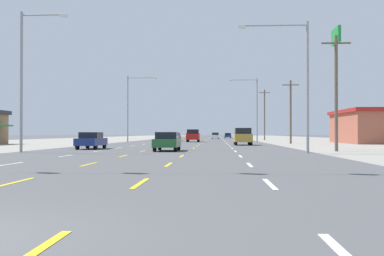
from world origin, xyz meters
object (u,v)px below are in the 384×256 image
object	(u,v)px
sedan_far_left_near	(91,140)
streetlight_right_row_0	(299,75)
sedan_inner_left_far	(175,137)
hatchback_inner_right_farthest	(215,136)
sedan_far_right_distant_b	(228,135)
sedan_center_turn_nearest	(167,141)
suv_far_right_mid	(243,136)
suv_center_turn_midfar	(193,135)
hatchback_far_left_farther	(171,136)
streetlight_left_row_1	(131,104)
streetlight_left_row_0	(25,72)
streetlight_right_row_1	(254,105)
pole_sign_right_row_1	(336,58)
hatchback_inner_left_distant_a	(189,135)

from	to	relation	value
sedan_far_left_near	streetlight_right_row_0	distance (m)	18.77
sedan_inner_left_far	streetlight_right_row_0	world-z (taller)	streetlight_right_row_0
streetlight_right_row_0	sedan_inner_left_far	bearing A→B (deg)	104.48
hatchback_inner_right_farthest	sedan_far_right_distant_b	world-z (taller)	hatchback_inner_right_farthest
sedan_center_turn_nearest	suv_far_right_mid	distance (m)	19.68
suv_center_turn_midfar	sedan_far_right_distant_b	xyz separation A→B (m)	(6.88, 56.22, -0.27)
hatchback_far_left_farther	streetlight_left_row_1	world-z (taller)	streetlight_left_row_1
streetlight_left_row_0	streetlight_left_row_1	xyz separation A→B (m)	(0.18, 39.95, 0.30)
suv_center_turn_midfar	streetlight_right_row_1	xyz separation A→B (m)	(9.55, -1.08, 4.76)
hatchback_far_left_farther	pole_sign_right_row_1	bearing A→B (deg)	-73.39
suv_center_turn_midfar	hatchback_inner_right_farthest	world-z (taller)	suv_center_turn_midfar
suv_center_turn_midfar	streetlight_right_row_0	bearing A→B (deg)	-77.04
hatchback_inner_left_distant_a	streetlight_right_row_0	xyz separation A→B (m)	(13.12, -94.58, 4.64)
sedan_inner_left_far	hatchback_inner_right_farthest	bearing A→B (deg)	76.34
sedan_center_turn_nearest	sedan_inner_left_far	size ratio (longest dim) A/B	1.00
suv_center_turn_midfar	hatchback_inner_right_farthest	bearing A→B (deg)	84.98
sedan_far_left_near	streetlight_left_row_0	world-z (taller)	streetlight_left_row_0
sedan_center_turn_nearest	pole_sign_right_row_1	world-z (taller)	pole_sign_right_row_1
sedan_center_turn_nearest	sedan_far_left_near	world-z (taller)	same
suv_far_right_mid	streetlight_right_row_1	xyz separation A→B (m)	(2.80, 18.33, 4.76)
suv_far_right_mid	hatchback_inner_left_distant_a	distance (m)	73.71
suv_center_turn_midfar	hatchback_far_left_farther	distance (m)	38.51
sedan_inner_left_far	sedan_far_right_distant_b	world-z (taller)	same
sedan_center_turn_nearest	hatchback_inner_left_distant_a	bearing A→B (deg)	92.24
suv_center_turn_midfar	sedan_far_right_distant_b	distance (m)	56.64
suv_far_right_mid	hatchback_inner_left_distant_a	world-z (taller)	suv_far_right_mid
hatchback_far_left_farther	hatchback_inner_left_distant_a	xyz separation A→B (m)	(3.63, 15.74, 0.00)
sedan_far_right_distant_b	pole_sign_right_row_1	xyz separation A→B (m)	(7.04, -89.59, 7.08)
pole_sign_right_row_1	streetlight_right_row_1	bearing A→B (deg)	97.70
suv_far_right_mid	sedan_far_right_distant_b	size ratio (longest dim) A/B	1.09
hatchback_far_left_farther	sedan_inner_left_far	bearing A→B (deg)	-82.63
sedan_inner_left_far	suv_far_right_mid	bearing A→B (deg)	-70.33
hatchback_inner_right_farthest	sedan_far_right_distant_b	bearing A→B (deg)	78.62
suv_far_right_mid	sedan_center_turn_nearest	bearing A→B (deg)	-110.42
hatchback_inner_left_distant_a	pole_sign_right_row_1	bearing A→B (deg)	-78.55
hatchback_inner_left_distant_a	pole_sign_right_row_1	world-z (taller)	pole_sign_right_row_1
suv_center_turn_midfar	streetlight_right_row_0	size ratio (longest dim) A/B	0.54
sedan_inner_left_far	streetlight_right_row_0	distance (m)	52.70
suv_far_right_mid	sedan_far_right_distant_b	world-z (taller)	suv_far_right_mid
hatchback_inner_right_farthest	streetlight_right_row_1	bearing A→B (deg)	-81.36
sedan_far_right_distant_b	pole_sign_right_row_1	size ratio (longest dim) A/B	0.43
hatchback_far_left_farther	streetlight_left_row_1	bearing A→B (deg)	-93.66
hatchback_far_left_farther	sedan_far_right_distant_b	bearing A→B (deg)	52.36
sedan_center_turn_nearest	suv_center_turn_midfar	size ratio (longest dim) A/B	0.92
hatchback_inner_left_distant_a	streetlight_right_row_0	size ratio (longest dim) A/B	0.43
sedan_far_left_near	streetlight_left_row_0	xyz separation A→B (m)	(-2.79, -7.34, 4.99)
streetlight_left_row_0	streetlight_right_row_0	world-z (taller)	streetlight_left_row_0
streetlight_right_row_1	streetlight_left_row_0	bearing A→B (deg)	-116.06
suv_center_turn_midfar	sedan_inner_left_far	distance (m)	10.47
suv_center_turn_midfar	sedan_far_left_near	bearing A→B (deg)	-102.06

